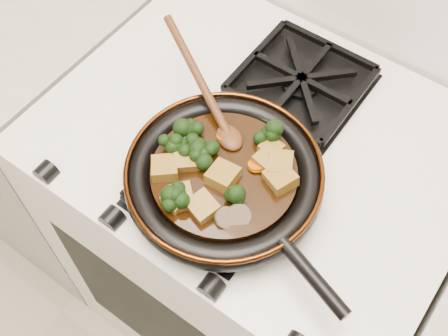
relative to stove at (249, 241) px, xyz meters
The scene contains 32 objects.
stove is the anchor object (origin of this frame).
burner_grate_front 0.48m from the stove, 90.00° to the right, with size 0.23×0.23×0.03m, color black, non-canonical shape.
burner_grate_back 0.48m from the stove, 90.00° to the left, with size 0.23×0.23×0.03m, color black, non-canonical shape.
skillet 0.51m from the stove, 82.53° to the right, with size 0.44×0.32×0.05m.
braising_sauce 0.52m from the stove, 83.44° to the right, with size 0.24×0.24×0.02m, color black.
tofu_cube_0 0.56m from the stove, 93.44° to the right, with size 0.03×0.03×0.02m, color brown.
tofu_cube_1 0.54m from the stove, 106.40° to the right, with size 0.04×0.04×0.02m, color brown.
tofu_cube_2 0.53m from the stove, 43.29° to the right, with size 0.04×0.04×0.02m, color brown.
tofu_cube_3 0.56m from the stove, 92.09° to the right, with size 0.04×0.04×0.02m, color brown.
tofu_cube_4 0.53m from the stove, 50.39° to the right, with size 0.04×0.04×0.02m, color brown.
tofu_cube_5 0.55m from the stove, 108.86° to the right, with size 0.04×0.04×0.02m, color brown.
tofu_cube_6 0.53m from the stove, 39.89° to the right, with size 0.04×0.04×0.02m, color brown.
tofu_cube_7 0.54m from the stove, 81.38° to the right, with size 0.04×0.04×0.02m, color brown.
tofu_cube_8 0.56m from the stove, 81.92° to the right, with size 0.04×0.04×0.02m, color brown.
tofu_cube_9 0.52m from the stove, 44.11° to the right, with size 0.03×0.03×0.02m, color brown.
broccoli_floret_0 0.53m from the stove, 123.65° to the right, with size 0.06×0.06×0.05m, color black, non-canonical shape.
broccoli_floret_1 0.57m from the stove, 93.64° to the right, with size 0.05×0.05×0.06m, color black, non-canonical shape.
broccoli_floret_2 0.56m from the stove, 94.51° to the right, with size 0.06×0.06×0.05m, color black, non-canonical shape.
broccoli_floret_3 0.54m from the stove, 113.49° to the right, with size 0.06×0.06×0.05m, color black, non-canonical shape.
broccoli_floret_4 0.55m from the stove, 120.20° to the right, with size 0.05×0.05×0.06m, color black, non-canonical shape.
broccoli_floret_5 0.55m from the stove, 70.66° to the right, with size 0.06×0.06×0.05m, color black, non-canonical shape.
broccoli_floret_6 0.52m from the stove, 42.75° to the right, with size 0.06×0.06×0.06m, color black, non-canonical shape.
broccoli_floret_7 0.53m from the stove, 105.01° to the right, with size 0.06×0.06×0.05m, color black, non-canonical shape.
broccoli_floret_8 0.54m from the stove, 100.08° to the right, with size 0.06×0.06×0.06m, color black, non-canonical shape.
carrot_coin_0 0.52m from the stove, 106.97° to the right, with size 0.03×0.03×0.01m, color #C55005.
carrot_coin_1 0.53m from the stove, 43.53° to the right, with size 0.03×0.03×0.01m, color #C55005.
carrot_coin_2 0.52m from the stove, 60.43° to the right, with size 0.03×0.03×0.01m, color #C55005.
carrot_coin_3 0.53m from the stove, 114.83° to the right, with size 0.03×0.03×0.01m, color #C55005.
mushroom_slice_0 0.56m from the stove, 71.40° to the right, with size 0.03×0.03×0.01m, color brown.
mushroom_slice_1 0.55m from the stove, 66.03° to the right, with size 0.04×0.04×0.01m, color brown.
mushroom_slice_2 0.54m from the stove, 118.84° to the right, with size 0.03×0.03×0.01m, color brown.
wooden_spoon 0.54m from the stove, 151.21° to the right, with size 0.15×0.09×0.25m.
Camera 1 is at (0.29, 1.18, 1.72)m, focal length 45.00 mm.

